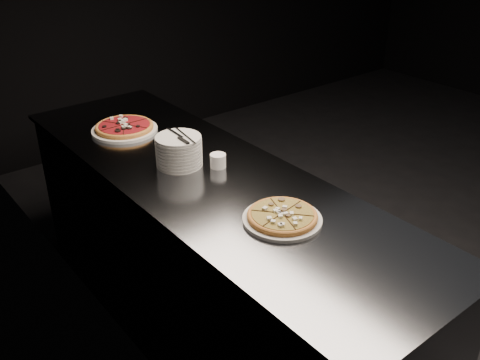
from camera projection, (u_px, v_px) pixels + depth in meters
floor at (441, 202)px, 4.00m from camera, size 5.00×5.00×0.00m
wall_left at (119, 87)px, 1.97m from camera, size 0.02×5.00×2.80m
counter at (208, 257)px, 2.61m from camera, size 0.74×2.44×0.92m
pizza_mushroom at (282, 217)px, 2.04m from camera, size 0.32×0.32×0.04m
pizza_tomato at (125, 128)px, 2.82m from camera, size 0.34×0.34×0.04m
plate_stack at (179, 151)px, 2.44m from camera, size 0.21×0.21×0.14m
cutlery at (182, 137)px, 2.40m from camera, size 0.09×0.22×0.01m
ramekin at (218, 160)px, 2.44m from camera, size 0.07×0.07×0.06m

